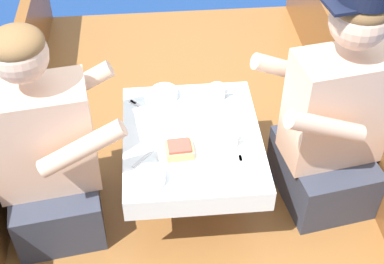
# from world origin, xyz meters

# --- Properties ---
(ground_plane) EXTENTS (60.00, 60.00, 0.00)m
(ground_plane) POSITION_xyz_m (0.00, 0.00, 0.00)
(ground_plane) COLOR navy
(boat_deck) EXTENTS (1.74, 3.10, 0.35)m
(boat_deck) POSITION_xyz_m (0.00, 0.00, 0.17)
(boat_deck) COLOR brown
(boat_deck) RESTS_ON ground_plane
(gunwale_port) EXTENTS (0.06, 3.10, 0.41)m
(gunwale_port) POSITION_xyz_m (-0.84, 0.00, 0.55)
(gunwale_port) COLOR brown
(gunwale_port) RESTS_ON boat_deck
(gunwale_starboard) EXTENTS (0.06, 3.10, 0.41)m
(gunwale_starboard) POSITION_xyz_m (0.84, 0.00, 0.55)
(gunwale_starboard) COLOR brown
(gunwale_starboard) RESTS_ON boat_deck
(cockpit_table) EXTENTS (0.58, 0.69, 0.39)m
(cockpit_table) POSITION_xyz_m (0.00, -0.11, 0.69)
(cockpit_table) COLOR #B2B2B7
(cockpit_table) RESTS_ON boat_deck
(person_port) EXTENTS (0.56, 0.50, 0.99)m
(person_port) POSITION_xyz_m (-0.59, -0.19, 0.74)
(person_port) COLOR #333847
(person_port) RESTS_ON boat_deck
(person_starboard) EXTENTS (0.57, 0.51, 1.07)m
(person_starboard) POSITION_xyz_m (0.59, -0.13, 0.79)
(person_starboard) COLOR #333847
(person_starboard) RESTS_ON boat_deck
(plate_sandwich) EXTENTS (0.18, 0.18, 0.01)m
(plate_sandwich) POSITION_xyz_m (-0.06, -0.22, 0.74)
(plate_sandwich) COLOR white
(plate_sandwich) RESTS_ON cockpit_table
(plate_bread) EXTENTS (0.21, 0.21, 0.01)m
(plate_bread) POSITION_xyz_m (0.02, -0.02, 0.74)
(plate_bread) COLOR white
(plate_bread) RESTS_ON cockpit_table
(sandwich) EXTENTS (0.11, 0.10, 0.05)m
(sandwich) POSITION_xyz_m (-0.06, -0.22, 0.77)
(sandwich) COLOR tan
(sandwich) RESTS_ON plate_sandwich
(bowl_port_near) EXTENTS (0.12, 0.12, 0.04)m
(bowl_port_near) POSITION_xyz_m (-0.10, 0.15, 0.76)
(bowl_port_near) COLOR white
(bowl_port_near) RESTS_ON cockpit_table
(bowl_starboard_near) EXTENTS (0.12, 0.12, 0.04)m
(bowl_starboard_near) POSITION_xyz_m (-0.18, -0.35, 0.76)
(bowl_starboard_near) COLOR white
(bowl_starboard_near) RESTS_ON cockpit_table
(coffee_cup_port) EXTENTS (0.11, 0.08, 0.05)m
(coffee_cup_port) POSITION_xyz_m (0.15, -0.17, 0.76)
(coffee_cup_port) COLOR white
(coffee_cup_port) RESTS_ON cockpit_table
(coffee_cup_starboard) EXTENTS (0.10, 0.07, 0.06)m
(coffee_cup_starboard) POSITION_xyz_m (0.13, 0.13, 0.77)
(coffee_cup_starboard) COLOR white
(coffee_cup_starboard) RESTS_ON cockpit_table
(utensil_fork_starboard) EXTENTS (0.02, 0.17, 0.00)m
(utensil_fork_starboard) POSITION_xyz_m (0.18, -0.31, 0.74)
(utensil_fork_starboard) COLOR silver
(utensil_fork_starboard) RESTS_ON cockpit_table
(utensil_fork_port) EXTENTS (0.13, 0.13, 0.00)m
(utensil_fork_port) POSITION_xyz_m (-0.21, 0.09, 0.74)
(utensil_fork_port) COLOR silver
(utensil_fork_port) RESTS_ON cockpit_table
(utensil_knife_starboard) EXTENTS (0.12, 0.13, 0.00)m
(utensil_knife_starboard) POSITION_xyz_m (-0.19, -0.21, 0.74)
(utensil_knife_starboard) COLOR silver
(utensil_knife_starboard) RESTS_ON cockpit_table
(utensil_spoon_port) EXTENTS (0.10, 0.15, 0.01)m
(utensil_spoon_port) POSITION_xyz_m (0.15, -0.01, 0.74)
(utensil_spoon_port) COLOR silver
(utensil_spoon_port) RESTS_ON cockpit_table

